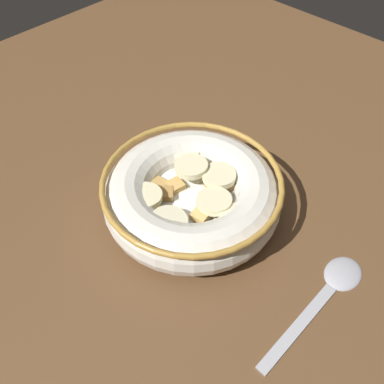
{
  "coord_description": "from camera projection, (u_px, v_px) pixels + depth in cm",
  "views": [
    {
      "loc": [
        -19.59,
        20.33,
        34.45
      ],
      "look_at": [
        0.0,
        0.0,
        3.0
      ],
      "focal_mm": 39.45,
      "sensor_mm": 36.0,
      "label": 1
    }
  ],
  "objects": [
    {
      "name": "cereal_bowl",
      "position": [
        192.0,
        194.0,
        0.43
      ],
      "size": [
        18.03,
        18.03,
        4.87
      ],
      "color": "silver",
      "rests_on": "ground_plane"
    },
    {
      "name": "spoon",
      "position": [
        333.0,
        285.0,
        0.38
      ],
      "size": [
        3.26,
        14.59,
        0.8
      ],
      "color": "#A5A5AD",
      "rests_on": "ground_plane"
    },
    {
      "name": "ground_plane",
      "position": [
        192.0,
        217.0,
        0.45
      ],
      "size": [
        94.05,
        94.05,
        2.0
      ],
      "primitive_type": "cube",
      "color": "brown"
    }
  ]
}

